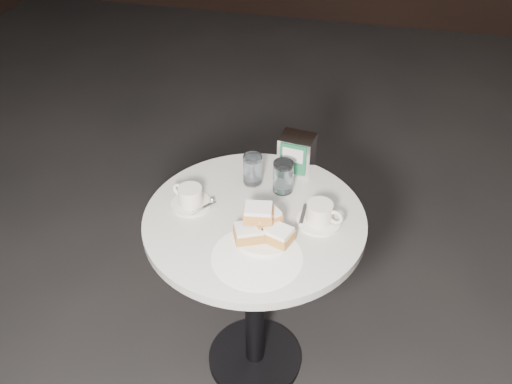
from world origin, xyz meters
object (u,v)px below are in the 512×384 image
object	(u,v)px
cafe_table	(255,262)
water_glass_right	(283,177)
coffee_cup_left	(190,198)
napkin_dispenser	(297,153)
coffee_cup_right	(320,215)
beignet_plate	(263,228)
water_glass_left	(253,170)

from	to	relation	value
cafe_table	water_glass_right	size ratio (longest dim) A/B	6.83
coffee_cup_left	napkin_dispenser	bearing A→B (deg)	64.44
coffee_cup_right	water_glass_right	world-z (taller)	water_glass_right
coffee_cup_left	napkin_dispenser	distance (m)	0.40
coffee_cup_left	water_glass_right	size ratio (longest dim) A/B	1.57
beignet_plate	coffee_cup_left	world-z (taller)	beignet_plate
beignet_plate	napkin_dispenser	distance (m)	0.37
cafe_table	water_glass_right	distance (m)	0.30
coffee_cup_left	water_glass_left	xyz separation A→B (m)	(0.17, 0.16, 0.02)
coffee_cup_right	water_glass_left	xyz separation A→B (m)	(-0.25, 0.15, 0.02)
beignet_plate	coffee_cup_left	xyz separation A→B (m)	(-0.26, 0.10, -0.01)
cafe_table	water_glass_left	size ratio (longest dim) A/B	7.14
coffee_cup_left	coffee_cup_right	distance (m)	0.41
cafe_table	napkin_dispenser	size ratio (longest dim) A/B	5.63
beignet_plate	coffee_cup_right	xyz separation A→B (m)	(0.16, 0.11, -0.01)
beignet_plate	coffee_cup_right	size ratio (longest dim) A/B	1.12
water_glass_right	water_glass_left	bearing A→B (deg)	169.63
water_glass_right	napkin_dispenser	distance (m)	0.13
beignet_plate	coffee_cup_left	bearing A→B (deg)	158.89
coffee_cup_left	coffee_cup_right	world-z (taller)	coffee_cup_right
beignet_plate	coffee_cup_left	size ratio (longest dim) A/B	1.11
coffee_cup_right	beignet_plate	bearing A→B (deg)	-130.63
beignet_plate	water_glass_right	bearing A→B (deg)	86.41
cafe_table	beignet_plate	distance (m)	0.26
water_glass_left	coffee_cup_right	bearing A→B (deg)	-31.86
coffee_cup_right	water_glass_left	distance (m)	0.29
cafe_table	beignet_plate	world-z (taller)	beignet_plate
beignet_plate	water_glass_left	xyz separation A→B (m)	(-0.09, 0.26, 0.01)
water_glass_left	napkin_dispenser	size ratio (longest dim) A/B	0.79
water_glass_left	cafe_table	bearing A→B (deg)	-74.96
napkin_dispenser	water_glass_right	bearing A→B (deg)	-93.39
napkin_dispenser	water_glass_left	bearing A→B (deg)	-133.78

